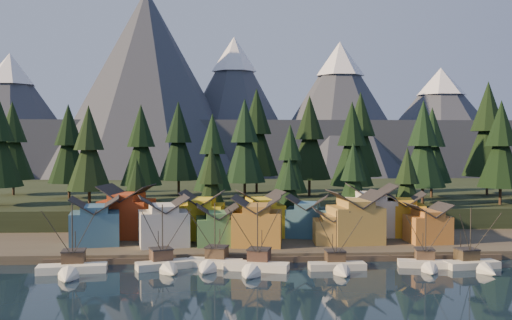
{
  "coord_description": "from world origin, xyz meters",
  "views": [
    {
      "loc": [
        -8.65,
        -83.24,
        21.26
      ],
      "look_at": [
        -2.84,
        30.0,
        17.3
      ],
      "focal_mm": 40.0,
      "sensor_mm": 36.0,
      "label": 1
    }
  ],
  "objects": [
    {
      "name": "ground",
      "position": [
        0.0,
        0.0,
        0.0
      ],
      "size": [
        500.0,
        500.0,
        0.0
      ],
      "primitive_type": "plane",
      "color": "black",
      "rests_on": "ground"
    },
    {
      "name": "shore_strip",
      "position": [
        0.0,
        40.0,
        0.75
      ],
      "size": [
        400.0,
        50.0,
        1.5
      ],
      "primitive_type": "cube",
      "color": "#3B342B",
      "rests_on": "ground"
    },
    {
      "name": "hillside",
      "position": [
        0.0,
        90.0,
        3.0
      ],
      "size": [
        420.0,
        100.0,
        6.0
      ],
      "primitive_type": "cube",
      "color": "black",
      "rests_on": "ground"
    },
    {
      "name": "dock",
      "position": [
        0.0,
        16.5,
        0.5
      ],
      "size": [
        80.0,
        4.0,
        1.0
      ],
      "primitive_type": "cube",
      "color": "#4F4338",
      "rests_on": "ground"
    },
    {
      "name": "mountain_ridge",
      "position": [
        -4.2,
        213.59,
        26.06
      ],
      "size": [
        560.0,
        190.0,
        90.0
      ],
      "color": "#444957",
      "rests_on": "ground"
    },
    {
      "name": "boat_0",
      "position": [
        -33.35,
        7.7,
        2.28
      ],
      "size": [
        11.43,
        12.2,
        12.32
      ],
      "rotation": [
        0.0,
        0.0,
        0.13
      ],
      "color": "white",
      "rests_on": "ground"
    },
    {
      "name": "boat_1",
      "position": [
        -18.81,
        9.98,
        2.36
      ],
      "size": [
        9.69,
        10.3,
        11.8
      ],
      "rotation": [
        0.0,
        0.0,
        0.36
      ],
      "color": "beige",
      "rests_on": "ground"
    },
    {
      "name": "boat_2",
      "position": [
        -11.11,
        11.02,
        2.34
      ],
      "size": [
        10.07,
        10.64,
        11.9
      ],
      "rotation": [
        0.0,
        0.0,
        -0.26
      ],
      "color": "white",
      "rests_on": "ground"
    },
    {
      "name": "boat_3",
      "position": [
        -4.12,
        7.94,
        2.29
      ],
      "size": [
        11.17,
        11.66,
        12.17
      ],
      "rotation": [
        0.0,
        0.0,
        -0.27
      ],
      "color": "white",
      "rests_on": "ground"
    },
    {
      "name": "boat_4",
      "position": [
        9.48,
        7.93,
        2.0
      ],
      "size": [
        9.59,
        10.42,
        10.73
      ],
      "rotation": [
        0.0,
        0.0,
        0.02
      ],
      "color": "beige",
      "rests_on": "ground"
    },
    {
      "name": "boat_5",
      "position": [
        24.48,
        8.86,
        1.97
      ],
      "size": [
        9.75,
        10.32,
        10.55
      ],
      "rotation": [
        0.0,
        0.0,
        -0.18
      ],
      "color": "silver",
      "rests_on": "ground"
    },
    {
      "name": "boat_6",
      "position": [
        32.22,
        7.76,
        2.17
      ],
      "size": [
        9.5,
        10.08,
        11.16
      ],
      "rotation": [
        0.0,
        0.0,
        0.15
      ],
      "color": "beige",
      "rests_on": "ground"
    },
    {
      "name": "house_front_0",
      "position": [
        -33.65,
        25.55,
        6.2
      ],
      "size": [
        10.33,
        9.94,
        8.94
      ],
      "rotation": [
        0.0,
        0.0,
        0.18
      ],
      "color": "#325B78",
      "rests_on": "shore_strip"
    },
    {
      "name": "house_front_1",
      "position": [
        -20.54,
        23.94,
        6.34
      ],
      "size": [
        10.48,
        10.2,
        9.2
      ],
      "rotation": [
        0.0,
        0.0,
        0.21
      ],
      "color": "beige",
      "rests_on": "shore_strip"
    },
    {
      "name": "house_front_2",
      "position": [
        -10.51,
        24.26,
        5.46
      ],
      "size": [
        8.3,
        8.35,
        7.54
      ],
      "rotation": [
        0.0,
        0.0,
        0.08
      ],
      "color": "#4A7E44",
      "rests_on": "shore_strip"
    },
    {
      "name": "house_front_3",
      "position": [
        -2.95,
        23.3,
        6.33
      ],
      "size": [
        10.03,
        9.66,
        9.2
      ],
      "rotation": [
        0.0,
        0.0,
        -0.12
      ],
      "color": "#A4712A",
      "rests_on": "shore_strip"
    },
    {
      "name": "house_front_4",
      "position": [
        11.19,
        24.26,
        4.94
      ],
      "size": [
        6.75,
        7.23,
        6.55
      ],
      "rotation": [
        0.0,
        0.0,
        -0.05
      ],
      "color": "#AA833C",
      "rests_on": "shore_strip"
    },
    {
      "name": "house_front_5",
      "position": [
        16.04,
        24.89,
        6.72
      ],
      "size": [
        10.33,
        9.56,
        9.94
      ],
      "rotation": [
        0.0,
        0.0,
        0.11
      ],
      "color": "#A7843B",
      "rests_on": "shore_strip"
    },
    {
      "name": "house_front_6",
      "position": [
        30.06,
        24.3,
        5.45
      ],
      "size": [
        8.07,
        7.69,
        7.53
      ],
      "rotation": [
        0.0,
        0.0,
        0.08
      ],
      "color": "#B16D2D",
      "rests_on": "shore_strip"
    },
    {
      "name": "house_back_0",
      "position": [
        -29.02,
        33.62,
        7.06
      ],
      "size": [
        11.04,
        10.72,
        10.59
      ],
      "rotation": [
        0.0,
        0.0,
        -0.16
      ],
      "color": "#983517",
      "rests_on": "shore_strip"
    },
    {
      "name": "house_back_1",
      "position": [
        -13.6,
        31.48,
        6.45
      ],
      "size": [
        9.21,
        9.31,
        9.44
      ],
      "rotation": [
        0.0,
        0.0,
        -0.1
      ],
      "color": "yellow",
      "rests_on": "shore_strip"
    },
    {
      "name": "house_back_2",
      "position": [
        -1.8,
        32.82,
        6.41
      ],
      "size": [
        10.11,
        9.53,
        9.36
      ],
      "rotation": [
        0.0,
        0.0,
        0.18
      ],
      "color": "gold",
      "rests_on": "shore_strip"
    },
    {
      "name": "house_back_3",
      "position": [
        7.8,
        32.16,
        5.91
      ],
      "size": [
        9.79,
        9.13,
        8.4
      ],
      "rotation": [
        0.0,
        0.0,
        -0.25
      ],
      "color": "#36637F",
      "rests_on": "shore_strip"
    },
    {
      "name": "house_back_4",
      "position": [
        21.26,
        33.52,
        7.02
      ],
      "size": [
        10.41,
        10.06,
        10.51
      ],
      "rotation": [
        0.0,
        0.0,
        -0.09
      ],
      "color": "silver",
      "rests_on": "shore_strip"
    },
    {
      "name": "house_back_5",
      "position": [
        27.9,
        32.11,
        6.23
      ],
      "size": [
        9.56,
        9.63,
        9.01
      ],
      "rotation": [
        0.0,
        0.0,
        -0.21
      ],
      "color": "gold",
      "rests_on": "shore_strip"
    },
    {
      "name": "tree_hill_1",
      "position": [
        -50.0,
        68.0,
        19.55
      ],
      "size": [
        10.64,
        10.64,
        24.78
      ],
      "color": "#332319",
      "rests_on": "hillside"
    },
    {
      "name": "tree_hill_2",
      "position": [
        -40.0,
        48.0,
        18.7
      ],
      "size": [
        9.98,
        9.98,
        23.24
      ],
      "color": "#332319",
      "rests_on": "hillside"
    },
    {
      "name": "tree_hill_3",
      "position": [
        -30.0,
        60.0,
        19.24
      ],
      "size": [
        10.4,
        10.4,
        24.23
      ],
      "color": "#332319",
      "rests_on": "hillside"
    },
    {
      "name": "tree_hill_4",
      "position": [
        -22.0,
        75.0,
        20.22
      ],
      "size": [
        11.16,
        11.16,
        26.01
      ],
      "color": "#332319",
      "rests_on": "hillside"
    },
    {
      "name": "tree_hill_5",
      "position": [
        -12.0,
        50.0,
        17.75
      ],
      "size": [
        9.23,
        9.23,
        21.5
      ],
      "color": "#332319",
      "rests_on": "hillside"
    },
    {
      "name": "tree_hill_6",
      "position": [
        -4.0,
        65.0,
        20.28
      ],
      "size": [
        11.22,
        11.22,
        26.13
      ],
      "color": "#332319",
      "rests_on": "hillside"
    },
    {
      "name": "tree_hill_7",
      "position": [
        6.0,
        48.0,
        16.37
      ],
      "size": [
        8.15,
        8.15,
        18.99
      ],
      "color": "#332319",
      "rests_on": "hillside"
    },
    {
      "name": "tree_hill_8",
      "position": [
        14.0,
        72.0,
        21.06
      ],
      "size": [
        11.83,
        11.83,
        27.56
      ],
      "color": "#332319",
      "rests_on": "hillside"
    },
    {
      "name": "tree_hill_9",
      "position": [
        22.0,
        55.0,
        19.54
      ],
      "size": [
        10.64,
        10.64,
        24.78
      ],
      "color": "#332319",
      "rests_on": "hillside"
    },
    {
      "name": "tree_hill_10",
      "position": [
        30.0,
        80.0,
        21.97
      ],
      "size": [
        12.54,
        12.54,
        29.21
      ],
      "color": "#332319",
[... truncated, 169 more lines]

